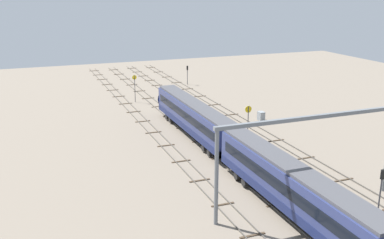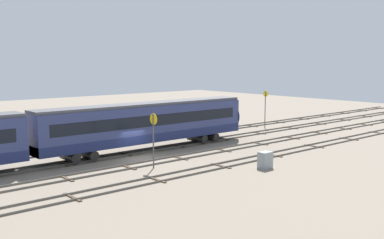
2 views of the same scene
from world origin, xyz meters
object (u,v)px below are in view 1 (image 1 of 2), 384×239
relay_cabinet (261,116)px  signal_light_trackside_approach (381,188)px  speed_sign_mid_trackside (248,117)px  train (287,186)px  speed_sign_near_foreground (135,85)px  signal_light_trackside_departure (187,72)px  overhead_gantry (311,139)px

relay_cabinet → signal_light_trackside_approach: bearing=169.2°
speed_sign_mid_trackside → relay_cabinet: 9.91m
signal_light_trackside_approach → relay_cabinet: signal_light_trackside_approach is taller
speed_sign_mid_trackside → relay_cabinet: (7.27, -6.28, -2.44)m
relay_cabinet → train: bearing=154.9°
speed_sign_near_foreground → train: bearing=-176.3°
signal_light_trackside_departure → speed_sign_mid_trackside: bearing=172.5°
train → signal_light_trackside_approach: bearing=-122.4°
speed_sign_mid_trackside → signal_light_trackside_departure: speed_sign_mid_trackside is taller
signal_light_trackside_departure → overhead_gantry: bearing=171.0°
overhead_gantry → speed_sign_near_foreground: bearing=6.7°
train → signal_light_trackside_approach: size_ratio=15.11×
speed_sign_near_foreground → overhead_gantry: bearing=-173.3°
train → speed_sign_near_foreground: bearing=3.7°
speed_sign_mid_trackside → signal_light_trackside_departure: bearing=-7.5°
speed_sign_near_foreground → relay_cabinet: speed_sign_near_foreground is taller
train → signal_light_trackside_approach: 8.10m
signal_light_trackside_approach → speed_sign_near_foreground: bearing=11.0°
speed_sign_near_foreground → signal_light_trackside_departure: (11.33, -14.52, -0.48)m
signal_light_trackside_approach → relay_cabinet: (31.78, -6.04, -2.52)m
speed_sign_near_foreground → signal_light_trackside_departure: 18.42m
signal_light_trackside_approach → relay_cabinet: 32.45m
signal_light_trackside_departure → speed_sign_near_foreground: bearing=128.0°
overhead_gantry → signal_light_trackside_approach: overhead_gantry is taller
speed_sign_near_foreground → relay_cabinet: 24.72m
train → relay_cabinet: bearing=-25.1°
speed_sign_near_foreground → signal_light_trackside_approach: 51.54m
overhead_gantry → relay_cabinet: overhead_gantry is taller
overhead_gantry → relay_cabinet: (27.11, -10.43, -6.17)m
overhead_gantry → speed_sign_mid_trackside: size_ratio=4.12×
train → speed_sign_mid_trackside: size_ratio=15.79×
relay_cabinet → speed_sign_near_foreground: bearing=40.1°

